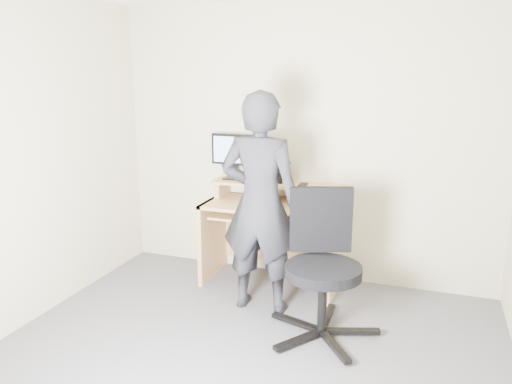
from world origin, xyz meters
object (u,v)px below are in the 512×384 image
Objects in this scene: monitor at (234,152)px; person at (260,204)px; office_chair at (322,259)px; desk at (274,223)px.

person reaches higher than monitor.
person reaches higher than office_chair.
monitor is 0.86m from person.
desk is 1.15× the size of office_chair.
office_chair is at bearing 156.86° from person.
office_chair is (0.61, -0.79, 0.02)m from desk.
desk is at bearing 109.03° from office_chair.
person is at bearing -50.75° from monitor.
desk is at bearing -8.26° from monitor.
monitor is 1.48m from office_chair.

